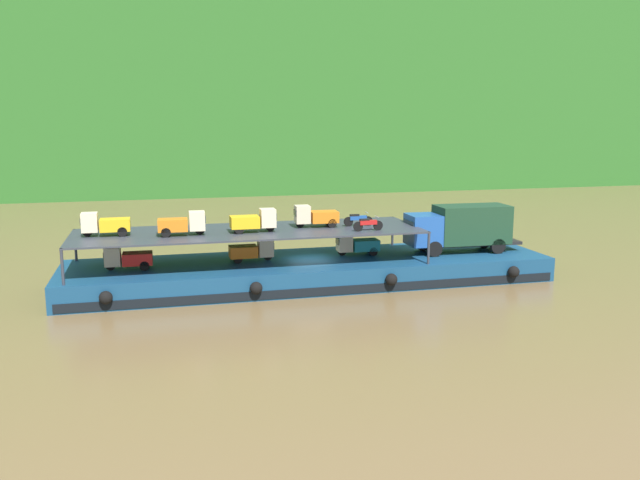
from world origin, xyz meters
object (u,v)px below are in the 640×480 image
mini_truck_lower_aft (252,250)px  mini_truck_upper_bow (315,216)px  mini_truck_upper_fore (254,221)px  mini_truck_lower_mid (357,244)px  mini_truck_upper_mid (183,224)px  cargo_barge (310,271)px  motorcycle_upper_centre (358,219)px  covered_lorry (461,227)px  motorcycle_upper_port (368,224)px  mini_truck_upper_stern (105,224)px  mini_truck_lower_stern (128,258)px

mini_truck_lower_aft → mini_truck_upper_bow: bearing=-1.0°
mini_truck_lower_aft → mini_truck_upper_fore: size_ratio=1.00×
mini_truck_lower_mid → mini_truck_upper_mid: (-11.09, -1.25, 2.00)m
cargo_barge → motorcycle_upper_centre: (3.13, 0.03, 3.18)m
covered_lorry → motorcycle_upper_port: size_ratio=4.15×
mini_truck_lower_mid → motorcycle_upper_port: motorcycle_upper_port is taller
mini_truck_lower_mid → mini_truck_upper_stern: 15.61m
mini_truck_upper_fore → covered_lorry: bearing=1.4°
covered_lorry → mini_truck_lower_stern: (-21.21, 0.13, -1.00)m
cargo_barge → mini_truck_upper_mid: bearing=-175.2°
covered_lorry → motorcycle_upper_centre: size_ratio=4.16×
mini_truck_lower_mid → mini_truck_upper_fore: bearing=-170.4°
mini_truck_lower_aft → motorcycle_upper_centre: motorcycle_upper_centre is taller
covered_lorry → mini_truck_upper_mid: bearing=-178.6°
motorcycle_upper_port → mini_truck_upper_fore: bearing=168.9°
mini_truck_lower_stern → mini_truck_upper_mid: bearing=-9.8°
motorcycle_upper_centre → mini_truck_lower_stern: bearing=-179.5°
mini_truck_lower_aft → motorcycle_upper_centre: bearing=-3.2°
cargo_barge → covered_lorry: (10.16, -0.23, 2.45)m
covered_lorry → mini_truck_lower_mid: covered_lorry is taller
mini_truck_lower_aft → motorcycle_upper_centre: 6.98m
cargo_barge → mini_truck_upper_stern: 12.70m
mini_truck_lower_stern → mini_truck_upper_mid: mini_truck_upper_mid is taller
mini_truck_lower_stern → motorcycle_upper_port: size_ratio=1.46×
covered_lorry → mini_truck_upper_bow: (-9.74, 0.56, 1.00)m
mini_truck_upper_stern → mini_truck_upper_fore: size_ratio=1.00×
motorcycle_upper_centre → mini_truck_lower_mid: bearing=77.4°
mini_truck_upper_stern → mini_truck_upper_fore: 8.65m
mini_truck_upper_mid → motorcycle_upper_port: (10.99, -1.24, -0.26)m
mini_truck_upper_bow → motorcycle_upper_centre: bearing=-6.4°
mini_truck_lower_mid → motorcycle_upper_centre: (-0.13, -0.57, 1.74)m
mini_truck_upper_mid → motorcycle_upper_centre: bearing=3.5°
cargo_barge → mini_truck_upper_bow: bearing=38.5°
cargo_barge → mini_truck_upper_bow: size_ratio=10.92×
cargo_barge → mini_truck_upper_mid: mini_truck_upper_mid is taller
mini_truck_upper_mid → covered_lorry: bearing=1.4°
mini_truck_upper_fore → motorcycle_upper_port: mini_truck_upper_fore is taller
covered_lorry → mini_truck_upper_bow: bearing=176.7°
mini_truck_lower_stern → cargo_barge: bearing=0.5°
mini_truck_lower_stern → motorcycle_upper_port: bearing=-7.2°
mini_truck_upper_stern → motorcycle_upper_centre: (15.36, -0.24, -0.26)m
mini_truck_upper_bow → mini_truck_upper_fore: bearing=-167.4°
motorcycle_upper_centre → mini_truck_upper_stern: bearing=179.1°
covered_lorry → mini_truck_lower_mid: bearing=173.2°
cargo_barge → mini_truck_lower_stern: size_ratio=10.94×
mini_truck_lower_aft → motorcycle_upper_port: bearing=-18.7°
covered_lorry → mini_truck_lower_aft: covered_lorry is taller
covered_lorry → mini_truck_upper_mid: mini_truck_upper_mid is taller
motorcycle_upper_port → motorcycle_upper_centre: (-0.03, 1.92, 0.00)m
mini_truck_upper_mid → mini_truck_lower_mid: bearing=6.4°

